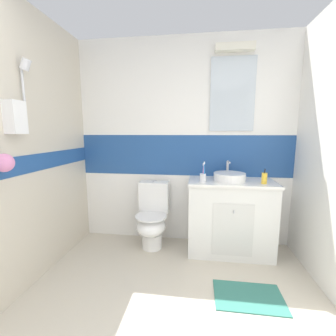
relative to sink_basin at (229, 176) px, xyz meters
The scene contains 9 objects.
ground_plane 1.42m from the sink_basin, 119.47° to the right, with size 3.20×3.48×0.04m, color beige.
wall_back_tiled 0.71m from the sink_basin, 149.91° to the left, with size 3.20×0.20×2.50m.
wall_left_shower_alcove 2.14m from the sink_basin, 153.36° to the right, with size 0.26×3.48×2.50m.
vanity_cabinet 0.47m from the sink_basin, 27.26° to the left, with size 0.95×0.51×0.85m.
sink_basin is the anchor object (origin of this frame).
toilet 1.03m from the sink_basin, behind, with size 0.37×0.50×0.80m.
toothbrush_cup 0.31m from the sink_basin, 161.04° to the right, with size 0.07×0.07×0.22m.
soap_dispenser 0.36m from the sink_basin, 16.65° to the right, with size 0.06×0.06×0.16m.
bath_mat 1.17m from the sink_basin, 82.31° to the right, with size 0.57×0.37×0.01m, color #337266.
Camera 1 is at (0.19, -0.40, 1.39)m, focal length 24.23 mm.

